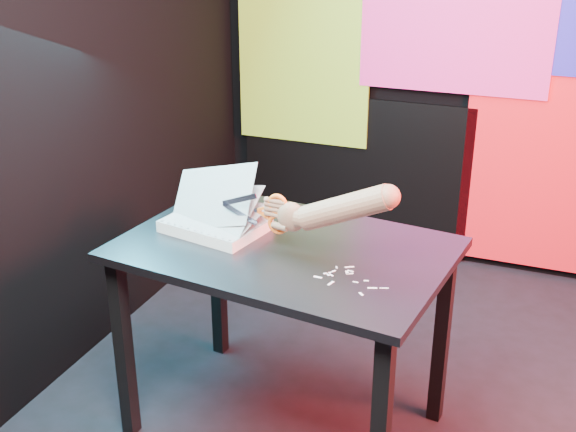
% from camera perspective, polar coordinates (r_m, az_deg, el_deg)
% --- Properties ---
extents(room, '(3.01, 3.01, 2.71)m').
position_cam_1_polar(room, '(2.29, 13.37, 11.01)').
color(room, black).
rests_on(room, ground).
extents(backdrop, '(2.88, 0.05, 2.08)m').
position_cam_1_polar(backdrop, '(3.79, 17.35, 9.04)').
color(backdrop, red).
rests_on(backdrop, ground).
extents(work_table, '(1.17, 0.85, 0.75)m').
position_cam_1_polar(work_table, '(2.50, -0.26, -4.43)').
color(work_table, black).
rests_on(work_table, ground).
extents(printout_stack, '(0.38, 0.31, 0.26)m').
position_cam_1_polar(printout_stack, '(2.58, -5.78, -0.58)').
color(printout_stack, silver).
rests_on(printout_stack, work_table).
extents(scissors, '(0.25, 0.03, 0.14)m').
position_cam_1_polar(scissors, '(2.40, -1.19, 0.22)').
color(scissors, '#9B9FBB').
rests_on(scissors, printout_stack).
extents(hand_forearm, '(0.45, 0.11, 0.22)m').
position_cam_1_polar(hand_forearm, '(2.29, 3.78, 0.55)').
color(hand_forearm, '#926146').
rests_on(hand_forearm, work_table).
extents(paper_clippings, '(0.24, 0.18, 0.00)m').
position_cam_1_polar(paper_clippings, '(2.26, 4.50, -4.85)').
color(paper_clippings, silver).
rests_on(paper_clippings, work_table).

